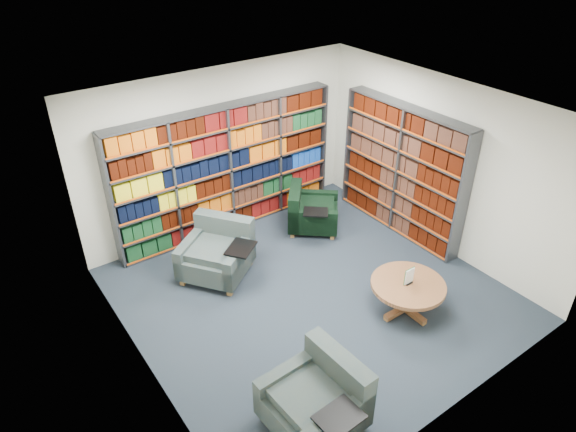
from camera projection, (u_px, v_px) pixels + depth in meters
room_shell at (314, 213)px, 6.84m from camera, size 5.02×5.02×2.82m
bookshelf_back at (228, 170)px, 8.62m from camera, size 4.00×0.28×2.20m
bookshelf_right at (402, 171)px, 8.57m from camera, size 0.28×2.50×2.20m
chair_teal_left at (218, 253)px, 7.86m from camera, size 1.31×1.33×0.85m
chair_green_right at (309, 212)px, 8.96m from camera, size 1.18×1.18×0.76m
chair_teal_front at (320, 399)px, 5.55m from camera, size 0.97×1.12×0.85m
coffee_table at (408, 289)px, 7.06m from camera, size 1.03×1.03×0.72m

